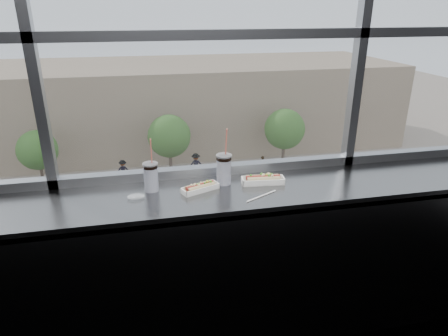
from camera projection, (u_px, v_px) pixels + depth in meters
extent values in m
plane|color=black|center=(212.00, 243.00, 2.91)|extent=(6.00, 0.00, 6.00)
cube|color=gray|center=(219.00, 195.00, 2.47)|extent=(6.00, 0.55, 0.06)
cube|color=gray|center=(227.00, 290.00, 2.43)|extent=(6.00, 0.04, 1.04)
cube|color=white|center=(200.00, 190.00, 2.46)|extent=(0.25, 0.16, 0.01)
cube|color=white|center=(200.00, 188.00, 2.45)|extent=(0.25, 0.16, 0.03)
cylinder|color=tan|center=(200.00, 187.00, 2.45)|extent=(0.18, 0.10, 0.04)
cylinder|color=maroon|center=(200.00, 185.00, 2.45)|extent=(0.19, 0.10, 0.03)
cube|color=white|center=(263.00, 183.00, 2.56)|extent=(0.28, 0.12, 0.01)
cube|color=white|center=(263.00, 180.00, 2.56)|extent=(0.28, 0.12, 0.04)
cylinder|color=tan|center=(263.00, 179.00, 2.55)|extent=(0.21, 0.07, 0.05)
cylinder|color=maroon|center=(263.00, 177.00, 2.55)|extent=(0.22, 0.05, 0.03)
cylinder|color=white|center=(151.00, 178.00, 2.43)|extent=(0.08, 0.08, 0.17)
cylinder|color=black|center=(150.00, 166.00, 2.41)|extent=(0.09, 0.09, 0.02)
cylinder|color=silver|center=(150.00, 164.00, 2.40)|extent=(0.09, 0.09, 0.01)
cylinder|color=#D56350|center=(151.00, 152.00, 2.37)|extent=(0.01, 0.05, 0.18)
cylinder|color=white|center=(224.00, 170.00, 2.53)|extent=(0.09, 0.09, 0.19)
cylinder|color=black|center=(224.00, 158.00, 2.50)|extent=(0.10, 0.10, 0.02)
cylinder|color=silver|center=(224.00, 156.00, 2.49)|extent=(0.10, 0.10, 0.01)
cylinder|color=#D56350|center=(226.00, 143.00, 2.46)|extent=(0.01, 0.05, 0.19)
cylinder|color=white|center=(261.00, 196.00, 2.38)|extent=(0.21, 0.12, 0.01)
ellipsoid|color=silver|center=(136.00, 196.00, 2.36)|extent=(0.10, 0.07, 0.03)
plane|color=gray|center=(146.00, 128.00, 46.69)|extent=(120.00, 120.00, 0.00)
cube|color=black|center=(157.00, 229.00, 25.37)|extent=(80.00, 10.00, 0.06)
cube|color=gray|center=(152.00, 180.00, 32.63)|extent=(80.00, 6.00, 0.04)
cube|color=gray|center=(145.00, 105.00, 40.20)|extent=(50.00, 14.00, 8.00)
imported|color=#972400|center=(171.00, 247.00, 21.43)|extent=(3.20, 6.91, 2.25)
imported|color=black|center=(52.00, 260.00, 20.26)|extent=(2.94, 6.87, 2.28)
imported|color=navy|center=(394.00, 222.00, 24.03)|extent=(2.68, 6.28, 2.08)
imported|color=#751A01|center=(178.00, 185.00, 28.92)|extent=(2.71, 6.50, 2.17)
imported|color=silver|center=(307.00, 174.00, 30.85)|extent=(3.49, 6.74, 2.15)
imported|color=white|center=(299.00, 232.00, 22.83)|extent=(3.38, 7.02, 2.27)
imported|color=black|center=(23.00, 198.00, 26.91)|extent=(3.28, 6.71, 2.16)
imported|color=#66605B|center=(123.00, 168.00, 32.23)|extent=(0.90, 0.67, 2.02)
imported|color=#66605B|center=(196.00, 162.00, 33.03)|extent=(1.03, 0.77, 2.31)
imported|color=#66605B|center=(262.00, 163.00, 33.43)|extent=(0.84, 0.63, 1.89)
imported|color=#66605B|center=(52.00, 182.00, 29.85)|extent=(0.84, 0.63, 1.89)
cylinder|color=#47382B|center=(42.00, 175.00, 30.62)|extent=(0.23, 0.23, 2.26)
sphere|color=#3B7126|center=(37.00, 150.00, 29.85)|extent=(3.01, 3.01, 3.01)
cylinder|color=#47382B|center=(171.00, 164.00, 32.46)|extent=(0.26, 0.26, 2.57)
sphere|color=#3B7126|center=(169.00, 136.00, 31.58)|extent=(3.43, 3.43, 3.43)
cylinder|color=#47382B|center=(283.00, 155.00, 34.32)|extent=(0.26, 0.26, 2.56)
sphere|color=#3B7126|center=(285.00, 129.00, 33.43)|extent=(3.42, 3.42, 3.42)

